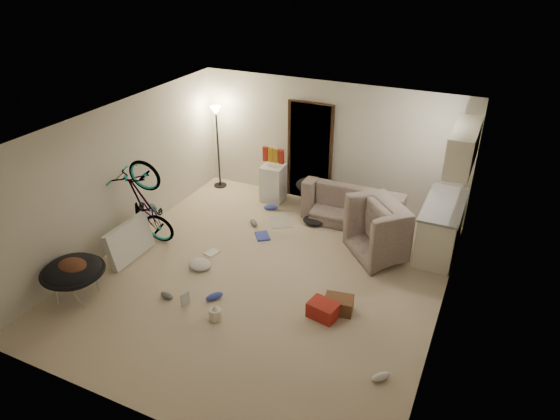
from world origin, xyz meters
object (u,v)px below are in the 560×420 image
at_px(sofa, 355,206).
at_px(juicer, 215,314).
at_px(bicycle, 148,221).
at_px(mini_fridge, 273,183).
at_px(drink_case_b, 323,310).
at_px(armchair, 396,234).
at_px(tv_box, 129,241).
at_px(floor_lamp, 217,130).
at_px(kitchen_counter, 441,228).
at_px(saucer_chair, 74,276).
at_px(drink_case_a, 339,304).

bearing_deg(sofa, juicer, 76.33).
distance_m(bicycle, mini_fridge, 2.80).
xyz_separation_m(bicycle, drink_case_b, (3.54, -0.58, -0.33)).
height_order(armchair, mini_fridge, mini_fridge).
xyz_separation_m(armchair, tv_box, (-4.05, -2.08, -0.05)).
xyz_separation_m(floor_lamp, bicycle, (0.10, -2.60, -0.86)).
relative_size(sofa, mini_fridge, 2.55).
relative_size(sofa, drink_case_b, 4.71).
xyz_separation_m(armchair, juicer, (-1.89, -2.85, -0.26)).
xyz_separation_m(bicycle, mini_fridge, (1.26, 2.50, -0.07)).
xyz_separation_m(kitchen_counter, saucer_chair, (-4.73, -3.69, -0.04)).
bearing_deg(drink_case_a, juicer, -158.75).
bearing_deg(sofa, tv_box, 43.68).
distance_m(armchair, tv_box, 4.55).
bearing_deg(armchair, kitchen_counter, -102.63).
bearing_deg(armchair, juicer, 104.22).
height_order(floor_lamp, saucer_chair, floor_lamp).
xyz_separation_m(kitchen_counter, drink_case_a, (-1.03, -2.32, -0.32)).
bearing_deg(kitchen_counter, armchair, -150.37).
distance_m(armchair, bicycle, 4.34).
bearing_deg(tv_box, bicycle, 90.36).
relative_size(bicycle, saucer_chair, 1.82).
relative_size(kitchen_counter, sofa, 0.77).
bearing_deg(drink_case_b, sofa, 109.68).
relative_size(mini_fridge, drink_case_a, 1.85).
bearing_deg(drink_case_a, kitchen_counter, 56.26).
xyz_separation_m(floor_lamp, sofa, (3.17, -0.20, -1.02)).
bearing_deg(floor_lamp, juicer, -59.87).
distance_m(tv_box, drink_case_b, 3.54).
distance_m(floor_lamp, armchair, 4.38).
bearing_deg(tv_box, mini_fridge, 67.71).
relative_size(armchair, drink_case_a, 2.75).
distance_m(bicycle, drink_case_a, 3.73).
distance_m(sofa, armchair, 1.29).
relative_size(floor_lamp, sofa, 0.93).
height_order(saucer_chair, drink_case_a, saucer_chair).
distance_m(kitchen_counter, sofa, 1.73).
relative_size(kitchen_counter, tv_box, 1.53).
height_order(mini_fridge, drink_case_b, mini_fridge).
bearing_deg(tv_box, sofa, 43.90).
bearing_deg(drink_case_a, sofa, 93.13).
distance_m(armchair, mini_fridge, 2.94).
bearing_deg(kitchen_counter, drink_case_b, -115.26).
bearing_deg(drink_case_a, bicycle, 164.62).
bearing_deg(drink_case_b, drink_case_a, 63.59).
bearing_deg(drink_case_b, mini_fridge, 137.21).
relative_size(sofa, tv_box, 2.00).
bearing_deg(juicer, tv_box, 160.18).
height_order(kitchen_counter, bicycle, bicycle).
xyz_separation_m(tv_box, juicer, (2.16, -0.78, -0.22)).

